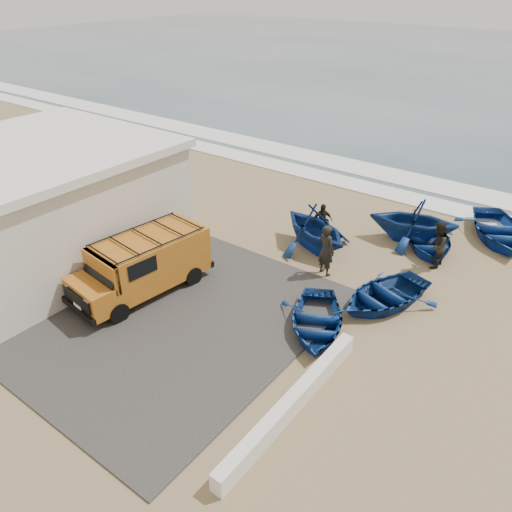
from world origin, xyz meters
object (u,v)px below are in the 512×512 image
Objects in this scene: boat_near_left at (316,321)px; fisherman_front at (326,250)px; parapet at (292,403)px; van at (144,263)px; boat_mid_left at (315,227)px; building at (34,203)px; fisherman_middle at (437,245)px; fisherman_back at (322,221)px; boat_far_right at (499,230)px; boat_near_right at (384,295)px; boat_far_left at (414,220)px; boat_mid_right at (428,240)px.

boat_near_left is 3.50m from fisherman_front.
parapet is 7.40m from van.
boat_mid_left is 2.00m from fisherman_front.
fisherman_middle is at bearing 32.80° from building.
boat_mid_left is 1.77× the size of fisherman_front.
boat_mid_left is (8.43, 6.81, -1.23)m from building.
van is 3.33× the size of fisherman_back.
boat_far_right reaches higher than boat_near_left.
boat_near_left is 6.27m from fisherman_middle.
boat_near_right is 5.14m from boat_far_left.
boat_mid_right is at bearing 54.38° from boat_near_left.
fisherman_front is (9.79, 5.34, -1.16)m from building.
boat_far_left is at bearing -135.98° from fisherman_middle.
parapet is (12.50, -1.00, -1.89)m from building.
parapet is at bearing -5.42° from van.
boat_near_left is at bearing 110.76° from parapet.
parapet is 3.94× the size of fisherman_back.
boat_mid_right is at bearing -26.18° from fisherman_back.
fisherman_back is at bearing 116.07° from parapet.
boat_far_left is 4.77m from fisherman_front.
parapet is at bearing 129.58° from fisherman_front.
boat_mid_left is (-3.95, 1.97, 0.56)m from boat_near_right.
fisherman_front is 1.07× the size of fisherman_middle.
fisherman_middle is at bearing -119.75° from fisherman_front.
van is 14.56m from boat_far_right.
van is 6.22m from boat_near_left.
boat_far_left reaches higher than boat_far_right.
boat_near_right is 2.71m from fisherman_front.
boat_far_right is 2.74× the size of fisherman_back.
building reaches higher than fisherman_middle.
boat_far_right is (2.96, 9.86, 0.08)m from boat_near_left.
van is at bearing -44.40° from fisherman_middle.
boat_far_right is 2.24× the size of fisherman_middle.
van is 8.27m from boat_near_right.
boat_mid_right is 4.35m from fisherman_back.
fisherman_front reaches higher than boat_mid_left.
fisherman_front reaches higher than parapet.
building is 15.56m from boat_mid_right.
building reaches higher than van.
parapet is 1.68× the size of boat_mid_right.
building is 1.57× the size of parapet.
boat_mid_right is at bearing 111.10° from boat_near_right.
boat_mid_left reaches higher than boat_mid_right.
boat_far_right is (2.89, 2.25, -0.50)m from boat_far_left.
boat_near_right is (-0.12, 5.84, 0.10)m from parapet.
van is 11.04m from boat_far_left.
van is at bearing 167.48° from parapet.
building is 15.34m from fisherman_middle.
van reaches higher than boat_mid_left.
building is at bearing -171.84° from boat_mid_right.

